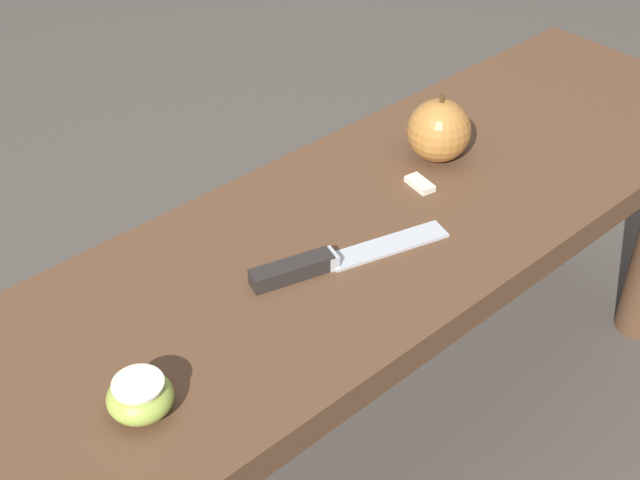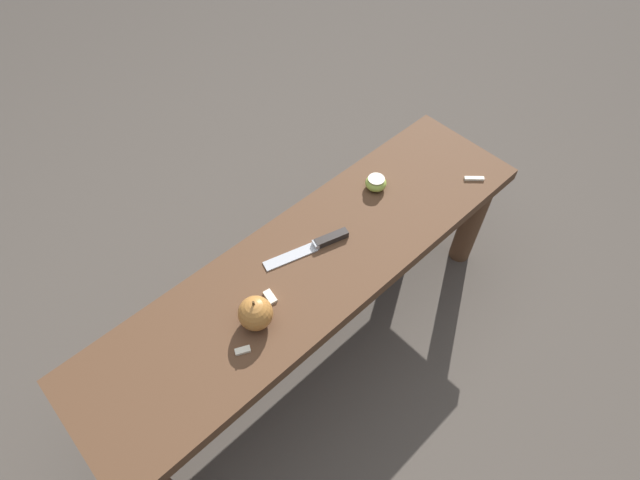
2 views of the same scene
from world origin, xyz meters
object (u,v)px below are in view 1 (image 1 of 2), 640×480
(apple_whole, at_px, (439,130))
(apple_cut, at_px, (140,397))
(knife, at_px, (322,262))
(wooden_bench, at_px, (333,300))

(apple_whole, xyz_separation_m, apple_cut, (0.54, 0.11, -0.02))
(apple_whole, bearing_deg, knife, 13.91)
(knife, bearing_deg, apple_cut, -154.85)
(wooden_bench, xyz_separation_m, apple_cut, (0.31, 0.07, 0.11))
(wooden_bench, relative_size, apple_cut, 21.65)
(knife, bearing_deg, apple_whole, 30.04)
(knife, bearing_deg, wooden_bench, 47.34)
(wooden_bench, xyz_separation_m, apple_whole, (-0.23, -0.04, 0.13))
(apple_whole, height_order, apple_cut, apple_whole)
(wooden_bench, relative_size, knife, 5.61)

